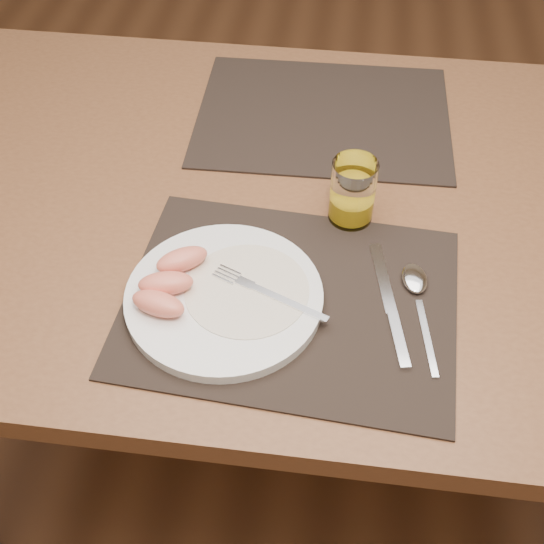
{
  "coord_description": "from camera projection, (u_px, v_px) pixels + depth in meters",
  "views": [
    {
      "loc": [
        0.05,
        -0.82,
        1.47
      ],
      "look_at": [
        -0.03,
        -0.19,
        0.77
      ],
      "focal_mm": 45.0,
      "sensor_mm": 36.0,
      "label": 1
    }
  ],
  "objects": [
    {
      "name": "ground",
      "position": [
        294.0,
        431.0,
        1.64
      ],
      "size": [
        5.0,
        5.0,
        0.0
      ],
      "primitive_type": "plane",
      "color": "brown",
      "rests_on": "ground"
    },
    {
      "name": "placemat_near",
      "position": [
        290.0,
        300.0,
        0.94
      ],
      "size": [
        0.47,
        0.38,
        0.0
      ],
      "primitive_type": "cube",
      "rotation": [
        0.0,
        0.0,
        -0.06
      ],
      "color": "black",
      "rests_on": "table"
    },
    {
      "name": "placemat_far",
      "position": [
        323.0,
        115.0,
        1.23
      ],
      "size": [
        0.46,
        0.36,
        0.0
      ],
      "primitive_type": "cube",
      "rotation": [
        0.0,
        0.0,
        0.02
      ],
      "color": "black",
      "rests_on": "table"
    },
    {
      "name": "grapefruit_wedges",
      "position": [
        169.0,
        282.0,
        0.92
      ],
      "size": [
        0.09,
        0.14,
        0.03
      ],
      "color": "#E5795D",
      "rests_on": "plate"
    },
    {
      "name": "spoon",
      "position": [
        416.0,
        287.0,
        0.94
      ],
      "size": [
        0.05,
        0.19,
        0.01
      ],
      "color": "silver",
      "rests_on": "placemat_near"
    },
    {
      "name": "table",
      "position": [
        303.0,
        233.0,
        1.15
      ],
      "size": [
        1.4,
        0.9,
        0.75
      ],
      "color": "brown",
      "rests_on": "ground"
    },
    {
      "name": "knife",
      "position": [
        392.0,
        313.0,
        0.92
      ],
      "size": [
        0.06,
        0.22,
        0.01
      ],
      "color": "silver",
      "rests_on": "placemat_near"
    },
    {
      "name": "plate",
      "position": [
        224.0,
        297.0,
        0.93
      ],
      "size": [
        0.27,
        0.27,
        0.02
      ],
      "primitive_type": "cylinder",
      "color": "white",
      "rests_on": "placemat_near"
    },
    {
      "name": "fork",
      "position": [
        260.0,
        290.0,
        0.92
      ],
      "size": [
        0.17,
        0.08,
        0.0
      ],
      "color": "silver",
      "rests_on": "plate"
    },
    {
      "name": "plate_dressing",
      "position": [
        247.0,
        289.0,
        0.92
      ],
      "size": [
        0.17,
        0.17,
        0.0
      ],
      "color": "white",
      "rests_on": "plate"
    },
    {
      "name": "juice_glass",
      "position": [
        352.0,
        194.0,
        1.01
      ],
      "size": [
        0.07,
        0.07,
        0.1
      ],
      "color": "white",
      "rests_on": "placemat_near"
    }
  ]
}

